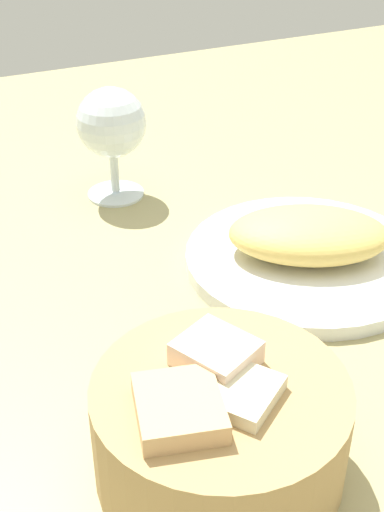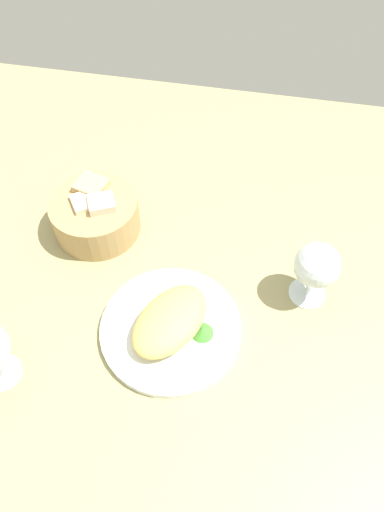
# 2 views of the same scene
# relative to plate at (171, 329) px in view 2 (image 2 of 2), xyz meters

# --- Properties ---
(ground_plane) EXTENTS (1.40, 1.40, 0.02)m
(ground_plane) POSITION_rel_plate_xyz_m (-0.01, -0.01, -0.02)
(ground_plane) COLOR tan
(plate) EXTENTS (0.24, 0.24, 0.01)m
(plate) POSITION_rel_plate_xyz_m (0.00, 0.00, 0.00)
(plate) COLOR white
(plate) RESTS_ON ground_plane
(omelette) EXTENTS (0.18, 0.15, 0.04)m
(omelette) POSITION_rel_plate_xyz_m (0.00, 0.00, 0.03)
(omelette) COLOR #E0BF60
(omelette) RESTS_ON plate
(lettuce_garnish) EXTENTS (0.04, 0.04, 0.02)m
(lettuce_garnish) POSITION_rel_plate_xyz_m (-0.00, -0.05, 0.01)
(lettuce_garnish) COLOR #438A32
(lettuce_garnish) RESTS_ON plate
(bread_basket) EXTENTS (0.16, 0.16, 0.09)m
(bread_basket) POSITION_rel_plate_xyz_m (0.19, 0.19, 0.03)
(bread_basket) COLOR tan
(bread_basket) RESTS_ON ground_plane
(wine_glass_near) EXTENTS (0.08, 0.08, 0.13)m
(wine_glass_near) POSITION_rel_plate_xyz_m (0.12, -0.22, 0.08)
(wine_glass_near) COLOR silver
(wine_glass_near) RESTS_ON ground_plane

